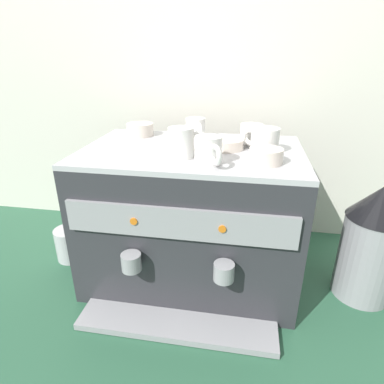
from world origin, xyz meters
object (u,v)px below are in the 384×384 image
at_px(ceramic_cup_3, 183,143).
at_px(coffee_grinder, 371,242).
at_px(ceramic_cup_0, 196,128).
at_px(ceramic_bowl_1, 266,156).
at_px(ceramic_cup_1, 209,150).
at_px(milk_pitcher, 70,244).
at_px(ceramic_cup_4, 264,140).
at_px(ceramic_bowl_2, 140,130).
at_px(ceramic_cup_2, 251,134).
at_px(ceramic_bowl_0, 226,144).
at_px(espresso_machine, 192,216).

relative_size(ceramic_cup_3, coffee_grinder, 0.29).
height_order(ceramic_cup_0, ceramic_bowl_1, ceramic_cup_0).
distance_m(ceramic_cup_1, coffee_grinder, 0.59).
bearing_deg(milk_pitcher, coffee_grinder, -1.31).
relative_size(ceramic_cup_0, ceramic_cup_1, 0.94).
bearing_deg(ceramic_cup_4, ceramic_bowl_2, 162.61).
relative_size(ceramic_cup_2, ceramic_bowl_2, 1.12).
distance_m(ceramic_bowl_2, milk_pitcher, 0.51).
height_order(coffee_grinder, milk_pitcher, coffee_grinder).
relative_size(ceramic_cup_1, ceramic_bowl_2, 1.12).
height_order(ceramic_cup_0, coffee_grinder, ceramic_cup_0).
bearing_deg(ceramic_cup_2, ceramic_bowl_0, -134.93).
distance_m(ceramic_cup_1, ceramic_bowl_2, 0.39).
distance_m(ceramic_cup_3, ceramic_bowl_0, 0.16).
bearing_deg(coffee_grinder, milk_pitcher, 178.69).
bearing_deg(espresso_machine, ceramic_bowl_0, 12.65).
xyz_separation_m(ceramic_bowl_0, milk_pitcher, (-0.57, -0.01, -0.41)).
distance_m(espresso_machine, ceramic_cup_2, 0.33).
xyz_separation_m(ceramic_cup_3, coffee_grinder, (0.58, 0.07, -0.31)).
distance_m(coffee_grinder, milk_pitcher, 1.05).
bearing_deg(coffee_grinder, ceramic_cup_4, 176.20).
bearing_deg(ceramic_cup_3, ceramic_bowl_2, 131.49).
bearing_deg(ceramic_cup_2, ceramic_cup_4, -67.39).
bearing_deg(milk_pitcher, ceramic_cup_4, -0.03).
xyz_separation_m(ceramic_cup_4, ceramic_bowl_2, (-0.42, 0.13, -0.02)).
bearing_deg(ceramic_cup_3, ceramic_cup_2, 43.76).
bearing_deg(ceramic_bowl_0, ceramic_cup_3, -137.15).
xyz_separation_m(ceramic_cup_3, ceramic_bowl_2, (-0.20, 0.22, -0.02)).
bearing_deg(coffee_grinder, ceramic_bowl_0, 175.48).
bearing_deg(ceramic_cup_2, espresso_machine, -150.98).
bearing_deg(ceramic_cup_1, ceramic_cup_0, 105.92).
bearing_deg(espresso_machine, ceramic_bowl_1, -23.55).
relative_size(ceramic_cup_4, ceramic_bowl_2, 1.16).
relative_size(espresso_machine, milk_pitcher, 5.46).
bearing_deg(ceramic_cup_1, ceramic_cup_2, 64.48).
bearing_deg(ceramic_cup_1, ceramic_bowl_0, 77.58).
distance_m(ceramic_bowl_1, coffee_grinder, 0.46).
bearing_deg(milk_pitcher, espresso_machine, -1.20).
distance_m(ceramic_cup_1, ceramic_cup_3, 0.09).
height_order(ceramic_cup_0, ceramic_cup_4, ceramic_cup_4).
xyz_separation_m(espresso_machine, ceramic_cup_1, (0.07, -0.13, 0.27)).
bearing_deg(ceramic_bowl_0, ceramic_cup_0, 131.35).
bearing_deg(ceramic_cup_4, ceramic_cup_0, 147.73).
bearing_deg(ceramic_cup_4, espresso_machine, -177.44).
xyz_separation_m(ceramic_bowl_2, coffee_grinder, (0.78, -0.16, -0.29)).
height_order(ceramic_cup_3, ceramic_cup_4, ceramic_cup_3).
height_order(ceramic_cup_1, ceramic_bowl_0, ceramic_cup_1).
relative_size(ceramic_cup_4, milk_pitcher, 0.88).
height_order(ceramic_cup_2, ceramic_bowl_2, ceramic_cup_2).
bearing_deg(ceramic_bowl_0, ceramic_cup_2, 45.07).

